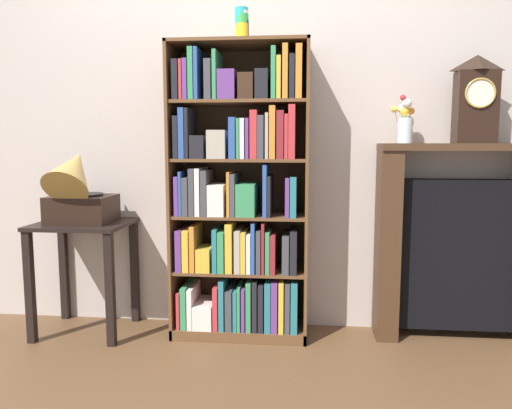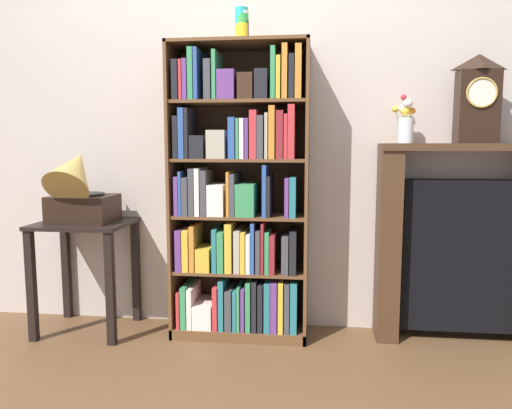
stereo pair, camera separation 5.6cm
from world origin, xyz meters
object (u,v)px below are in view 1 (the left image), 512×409
bookshelf (239,205)px  fireplace_mantel (457,244)px  cup_stack (242,25)px  side_table_left (84,251)px  mantel_clock (476,99)px  flower_vase (405,122)px  gramophone (77,189)px

bookshelf → fireplace_mantel: bearing=3.4°
cup_stack → side_table_left: (-0.94, -0.04, -1.28)m
cup_stack → mantel_clock: size_ratio=0.38×
fireplace_mantel → bookshelf: bearing=-176.6°
side_table_left → flower_vase: flower_vase is taller
bookshelf → gramophone: 0.93m
bookshelf → gramophone: bookshelf is taller
flower_vase → gramophone: bearing=-175.1°
side_table_left → fireplace_mantel: 2.18m
bookshelf → side_table_left: bookshelf is taller
gramophone → side_table_left: bearing=90.0°
bookshelf → cup_stack: 1.00m
cup_stack → fireplace_mantel: 1.74m
mantel_clock → flower_vase: 0.39m
bookshelf → cup_stack: (0.02, -0.01, 1.00)m
bookshelf → side_table_left: size_ratio=2.53×
side_table_left → cup_stack: bearing=2.5°
cup_stack → flower_vase: 1.05m
bookshelf → flower_vase: bearing=3.5°
mantel_clock → flower_vase: size_ratio=1.75×
bookshelf → mantel_clock: 1.43m
bookshelf → gramophone: size_ratio=3.39×
mantel_clock → bookshelf: bearing=-177.7°
flower_vase → cup_stack: bearing=-175.8°
bookshelf → gramophone: bearing=-173.7°
side_table_left → flower_vase: bearing=3.3°
bookshelf → mantel_clock: bearing=2.3°
mantel_clock → flower_vase: bearing=179.2°
mantel_clock → cup_stack: bearing=-177.3°
bookshelf → fireplace_mantel: bookshelf is taller
side_table_left → mantel_clock: size_ratio=1.39×
cup_stack → mantel_clock: 1.35m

